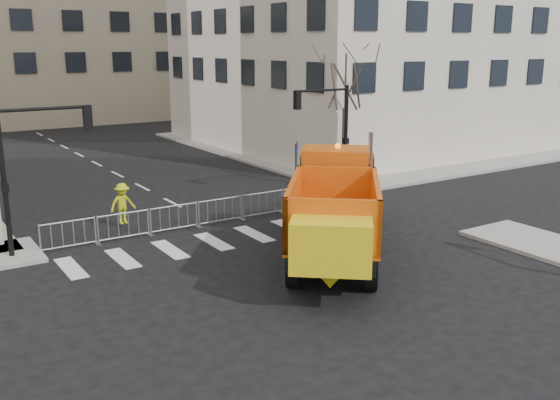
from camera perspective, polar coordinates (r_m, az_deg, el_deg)
ground at (r=20.25m, az=3.87°, el=-7.29°), size 120.00×120.00×0.00m
sidewalk_back at (r=27.16m, az=-6.89°, el=-1.62°), size 64.00×5.00×0.15m
traffic_light_left at (r=23.29m, az=-23.90°, el=1.29°), size 0.18×0.18×5.40m
traffic_light_right at (r=31.93m, az=6.04°, el=5.57°), size 0.18×0.18×5.40m
crowd_barriers at (r=25.94m, az=-7.53°, el=-1.30°), size 12.60×0.60×1.10m
street_tree at (r=33.00m, az=5.94°, el=7.69°), size 3.00×3.00×7.50m
plow_truck at (r=21.58m, az=5.06°, el=-0.63°), size 9.29×10.44×4.30m
cop_a at (r=27.72m, az=7.96°, el=0.55°), size 0.83×0.81×1.91m
cop_b at (r=27.86m, az=7.45°, el=0.38°), size 0.84×0.67×1.67m
cop_c at (r=28.38m, az=3.99°, el=0.74°), size 1.07×0.79×1.69m
worker at (r=26.44m, az=-14.20°, el=-0.31°), size 1.17×0.77×1.70m
newspaper_box at (r=28.54m, az=2.21°, el=0.54°), size 0.56×0.53×1.10m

